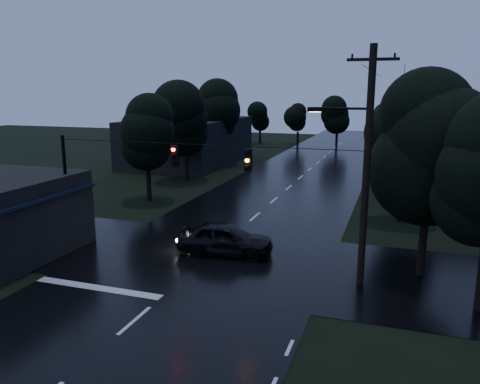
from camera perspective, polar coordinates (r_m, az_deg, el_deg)
The scene contains 16 objects.
main_road at distance 40.37m, azimuth 5.97°, elevation 0.52°, with size 12.00×120.00×0.02m, color black.
cross_street at distance 23.78m, azimuth -3.87°, elevation -7.94°, with size 60.00×9.00×0.02m, color black.
building_far_right at distance 43.32m, azimuth 25.67°, elevation 3.12°, with size 10.00×14.00×4.40m, color black.
building_far_left at distance 53.89m, azimuth -6.26°, elevation 6.18°, with size 10.00×16.00×5.00m, color black.
utility_pole_main at distance 19.82m, azimuth 14.94°, elevation 3.29°, with size 3.50×0.30×10.00m.
utility_pole_far at distance 36.82m, azimuth 18.13°, elevation 4.95°, with size 2.00×0.30×7.50m.
anchor_pole_left at distance 25.91m, azimuth -20.36°, elevation -0.09°, with size 0.18×0.18×6.00m, color black.
span_signals at distance 21.37m, azimuth -3.74°, elevation 4.27°, with size 15.00×0.37×1.12m.
tree_corner_near at distance 21.72m, azimuth 22.29°, elevation 5.50°, with size 4.48×4.48×9.44m.
tree_left_a at distance 35.42m, azimuth -11.32°, elevation 7.27°, with size 3.92×3.92×8.26m.
tree_left_b at distance 42.74m, azimuth -6.65°, elevation 8.77°, with size 4.20×4.20×8.85m.
tree_left_c at distance 52.14m, azimuth -2.51°, elevation 9.88°, with size 4.48×4.48×9.44m.
tree_right_a at distance 30.67m, azimuth 19.46°, elevation 6.76°, with size 4.20×4.20×8.85m.
tree_right_b at distance 38.63m, azimuth 20.34°, elevation 8.27°, with size 4.48×4.48×9.44m.
tree_right_c at distance 48.62m, azimuth 20.84°, elevation 9.37°, with size 4.76×4.76×10.03m.
car at distance 23.93m, azimuth -1.79°, elevation -5.69°, with size 1.95×4.85×1.65m, color black.
Camera 1 is at (8.66, -8.56, 8.24)m, focal length 35.00 mm.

